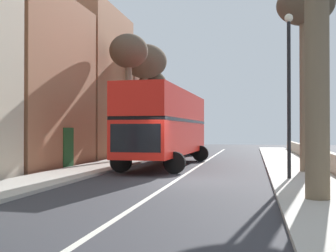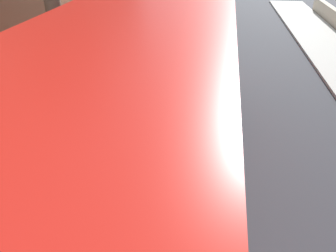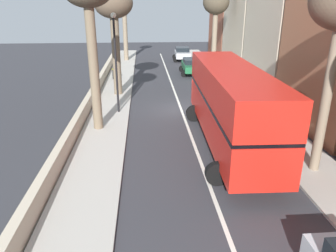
# 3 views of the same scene
# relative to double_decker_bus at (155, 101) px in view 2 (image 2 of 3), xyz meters

# --- Properties ---
(double_decker_bus) EXTENTS (3.77, 11.28, 4.06)m
(double_decker_bus) POSITION_rel_double_decker_bus_xyz_m (0.00, 0.00, 0.00)
(double_decker_bus) COLOR red
(double_decker_bus) RESTS_ON ground
(parked_car_silver_left_1) EXTENTS (2.47, 4.54, 1.68)m
(parked_car_silver_left_1) POSITION_rel_double_decker_bus_xyz_m (-0.80, 10.50, -1.40)
(parked_car_silver_left_1) COLOR #B7BABF
(parked_car_silver_left_1) RESTS_ON ground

